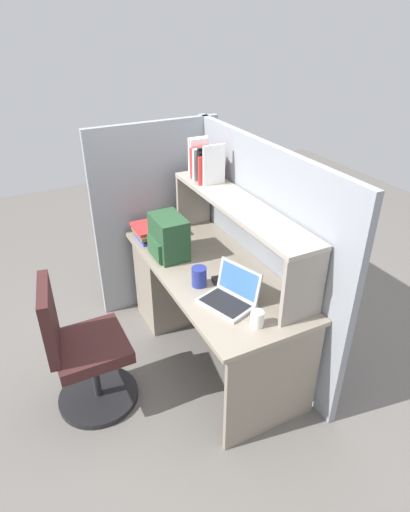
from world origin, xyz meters
TOP-DOWN VIEW (x-y plane):
  - ground_plane at (0.00, 0.00)m, footprint 8.00×8.00m
  - desk at (-0.39, 0.00)m, footprint 1.60×0.70m
  - cubicle_partition_rear at (0.00, 0.38)m, footprint 1.84×0.05m
  - cubicle_partition_left at (-0.85, -0.05)m, footprint 0.05×1.06m
  - overhead_hutch at (0.00, 0.20)m, footprint 1.44×0.28m
  - reference_books_on_shelf at (-0.49, 0.20)m, footprint 0.26×0.19m
  - laptop at (0.38, -0.07)m, footprint 0.38×0.34m
  - backpack at (-0.31, -0.18)m, footprint 0.30×0.23m
  - computer_mouse at (0.16, -0.02)m, footprint 0.08×0.11m
  - paper_cup at (0.64, -0.05)m, footprint 0.08×0.08m
  - tissue_box at (-0.65, -0.04)m, footprint 0.22×0.13m
  - snack_canister at (0.13, -0.16)m, footprint 0.10×0.10m
  - desk_book_stack at (-0.62, -0.22)m, footprint 0.26×0.20m
  - office_chair at (0.06, -0.93)m, footprint 0.52×0.52m

SIDE VIEW (x-z plane):
  - ground_plane at x=0.00m, z-range 0.00..0.00m
  - office_chair at x=0.06m, z-range -0.07..0.86m
  - desk at x=-0.39m, z-range 0.04..0.77m
  - computer_mouse at x=0.16m, z-range 0.73..0.76m
  - cubicle_partition_rear at x=0.00m, z-range 0.00..1.55m
  - cubicle_partition_left at x=-0.85m, z-range 0.00..1.55m
  - paper_cup at x=0.64m, z-range 0.73..0.83m
  - tissue_box at x=-0.65m, z-range 0.73..0.83m
  - laptop at x=0.38m, z-range 0.67..0.89m
  - desk_book_stack at x=-0.62m, z-range 0.73..0.84m
  - snack_canister at x=0.13m, z-range 0.73..0.86m
  - backpack at x=-0.31m, z-range 0.73..1.03m
  - overhead_hutch at x=0.00m, z-range 0.86..1.31m
  - reference_books_on_shelf at x=-0.49m, z-range 1.16..1.44m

